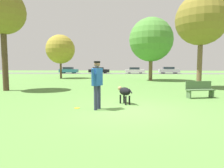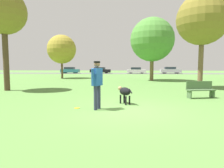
# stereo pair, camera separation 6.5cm
# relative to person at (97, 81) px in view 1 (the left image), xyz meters

# --- Properties ---
(ground_plane) EXTENTS (120.00, 120.00, 0.00)m
(ground_plane) POSITION_rel_person_xyz_m (1.06, -0.07, -1.07)
(ground_plane) COLOR #56843D
(far_road_strip) EXTENTS (120.00, 6.00, 0.01)m
(far_road_strip) POSITION_rel_person_xyz_m (1.06, 34.71, -1.07)
(far_road_strip) COLOR #5B5B59
(far_road_strip) RESTS_ON ground_plane
(person) EXTENTS (0.37, 0.70, 1.79)m
(person) POSITION_rel_person_xyz_m (0.00, 0.00, 0.00)
(person) COLOR #2D334C
(person) RESTS_ON ground_plane
(dog) EXTENTS (0.67, 0.87, 0.72)m
(dog) POSITION_rel_person_xyz_m (0.99, 1.15, -0.56)
(dog) COLOR black
(dog) RESTS_ON ground_plane
(frisbee) EXTENTS (0.21, 0.21, 0.02)m
(frisbee) POSITION_rel_person_xyz_m (-0.80, 0.14, -1.06)
(frisbee) COLOR yellow
(frisbee) RESTS_ON ground_plane
(tree_near_right) EXTENTS (3.55, 3.55, 6.60)m
(tree_near_right) POSITION_rel_person_xyz_m (6.29, 7.36, 3.72)
(tree_near_right) COLOR brown
(tree_near_right) RESTS_ON ground_plane
(tree_mid_center) EXTENTS (4.70, 4.70, 6.76)m
(tree_mid_center) POSITION_rel_person_xyz_m (3.78, 14.81, 3.33)
(tree_mid_center) COLOR brown
(tree_mid_center) RESTS_ON ground_plane
(tree_far_left) EXTENTS (3.66, 3.66, 5.54)m
(tree_far_left) POSITION_rel_person_xyz_m (-7.24, 17.93, 2.63)
(tree_far_left) COLOR brown
(tree_far_left) RESTS_ON ground_plane
(tree_near_left) EXTENTS (2.84, 2.84, 6.45)m
(tree_near_left) POSITION_rel_person_xyz_m (-6.73, 5.20, 3.89)
(tree_near_left) COLOR #4C3826
(tree_near_left) RESTS_ON ground_plane
(parked_car_teal) EXTENTS (3.81, 1.72, 1.34)m
(parked_car_teal) POSITION_rel_person_xyz_m (-10.94, 34.32, -0.41)
(parked_car_teal) COLOR teal
(parked_car_teal) RESTS_ON ground_plane
(parked_car_black) EXTENTS (4.34, 1.65, 1.31)m
(parked_car_black) POSITION_rel_person_xyz_m (-4.57, 35.02, -0.42)
(parked_car_black) COLOR black
(parked_car_black) RESTS_ON ground_plane
(parked_car_white) EXTENTS (3.95, 1.76, 1.28)m
(parked_car_white) POSITION_rel_person_xyz_m (3.01, 34.71, -0.43)
(parked_car_white) COLOR white
(parked_car_white) RESTS_ON ground_plane
(parked_car_silver) EXTENTS (4.18, 1.91, 1.37)m
(parked_car_silver) POSITION_rel_person_xyz_m (10.05, 34.80, -0.38)
(parked_car_silver) COLOR #B7B7BC
(parked_car_silver) RESTS_ON ground_plane
(park_bench) EXTENTS (1.46, 0.71, 0.84)m
(park_bench) POSITION_rel_person_xyz_m (4.76, 3.00, -0.62)
(park_bench) COLOR #4C6B42
(park_bench) RESTS_ON ground_plane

